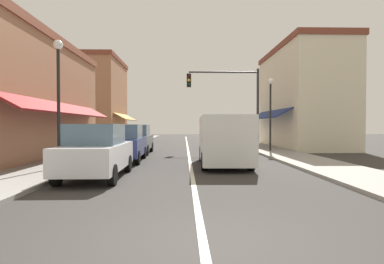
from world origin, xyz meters
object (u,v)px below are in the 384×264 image
at_px(parked_car_nearest_left, 97,151).
at_px(parked_car_third_left, 136,139).
at_px(street_lamp_right_mid, 270,103).
at_px(street_lamp_left_near, 58,83).
at_px(traffic_signal_mast_arm, 233,95).
at_px(van_in_lane, 224,139).
at_px(parked_car_second_left, 124,143).

height_order(parked_car_nearest_left, parked_car_third_left, same).
distance_m(parked_car_third_left, street_lamp_right_mid, 8.73).
height_order(parked_car_third_left, street_lamp_left_near, street_lamp_left_near).
bearing_deg(traffic_signal_mast_arm, van_in_lane, -101.70).
distance_m(parked_car_nearest_left, parked_car_third_left, 8.96).
relative_size(parked_car_third_left, street_lamp_left_near, 0.83).
xyz_separation_m(parked_car_third_left, van_in_lane, (4.64, -5.79, 0.27)).
bearing_deg(van_in_lane, street_lamp_right_mid, 60.62).
height_order(van_in_lane, traffic_signal_mast_arm, traffic_signal_mast_arm).
distance_m(van_in_lane, traffic_signal_mast_arm, 8.60).
bearing_deg(van_in_lane, parked_car_nearest_left, -143.75).
height_order(parked_car_nearest_left, traffic_signal_mast_arm, traffic_signal_mast_arm).
bearing_deg(street_lamp_right_mid, parked_car_nearest_left, -131.26).
bearing_deg(parked_car_third_left, street_lamp_right_mid, 3.48).
bearing_deg(parked_car_third_left, parked_car_second_left, -89.21).
bearing_deg(street_lamp_right_mid, traffic_signal_mast_arm, 141.86).
distance_m(parked_car_third_left, traffic_signal_mast_arm, 7.30).
relative_size(van_in_lane, street_lamp_right_mid, 1.11).
xyz_separation_m(parked_car_nearest_left, van_in_lane, (4.56, 3.17, 0.27)).
height_order(street_lamp_left_near, street_lamp_right_mid, street_lamp_left_near).
relative_size(parked_car_nearest_left, parked_car_second_left, 1.00).
bearing_deg(street_lamp_left_near, parked_car_second_left, 57.75).
bearing_deg(traffic_signal_mast_arm, parked_car_second_left, -134.25).
bearing_deg(parked_car_third_left, parked_car_nearest_left, -89.71).
relative_size(parked_car_nearest_left, street_lamp_right_mid, 0.88).
bearing_deg(parked_car_third_left, traffic_signal_mast_arm, 19.11).
relative_size(parked_car_nearest_left, parked_car_third_left, 1.00).
bearing_deg(parked_car_second_left, street_lamp_left_near, -123.48).
distance_m(street_lamp_left_near, street_lamp_right_mid, 12.84).
bearing_deg(street_lamp_right_mid, street_lamp_left_near, -142.92).
xyz_separation_m(parked_car_nearest_left, traffic_signal_mast_arm, (6.22, 11.16, 2.96)).
height_order(parked_car_third_left, van_in_lane, van_in_lane).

